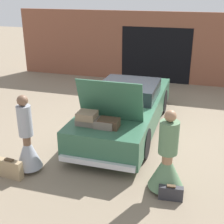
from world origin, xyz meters
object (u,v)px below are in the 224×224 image
at_px(person_right, 167,163).
at_px(suitcase_beside_left_person, 10,169).
at_px(car, 126,109).
at_px(suitcase_beside_right_person, 171,193).
at_px(person_left, 27,144).

relative_size(person_right, suitcase_beside_left_person, 2.94).
height_order(car, suitcase_beside_right_person, car).
distance_m(suitcase_beside_left_person, suitcase_beside_right_person, 3.25).
height_order(person_right, suitcase_beside_right_person, person_right).
height_order(person_left, person_right, person_left).
xyz_separation_m(car, person_left, (-1.44, -2.67, 0.03)).
height_order(person_right, suitcase_beside_left_person, person_right).
bearing_deg(person_left, suitcase_beside_left_person, -31.54).
xyz_separation_m(suitcase_beside_left_person, suitcase_beside_right_person, (3.24, 0.22, -0.06)).
bearing_deg(suitcase_beside_left_person, suitcase_beside_right_person, 3.86).
relative_size(person_left, person_right, 1.03).
distance_m(car, suitcase_beside_left_person, 3.48).
bearing_deg(suitcase_beside_right_person, person_right, 115.11).
bearing_deg(person_right, car, 19.91).
bearing_deg(car, suitcase_beside_right_person, -60.71).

